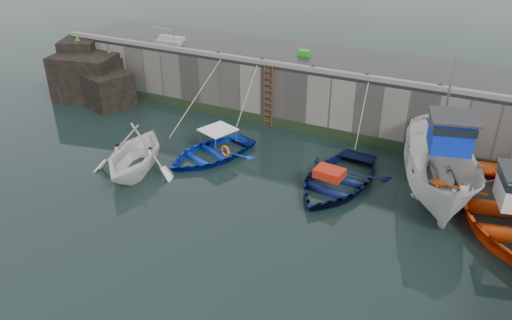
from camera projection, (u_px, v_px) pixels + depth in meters
The scene contains 22 objects.
ground at pixel (196, 241), 17.18m from camera, with size 120.00×120.00×0.00m, color black.
quay_back at pixel (323, 89), 26.32m from camera, with size 30.00×5.00×3.00m, color slate.
road_back at pixel (325, 59), 25.58m from camera, with size 30.00×5.00×0.16m, color black.
kerb_back at pixel (308, 69), 23.64m from camera, with size 30.00×0.30×0.20m, color slate.
algae_back at pixel (304, 128), 24.91m from camera, with size 30.00×0.08×0.50m, color black.
rock_outcrop at pixel (92, 76), 28.89m from camera, with size 5.85×4.24×3.41m.
ladder at pixel (268, 96), 25.03m from camera, with size 0.51×0.08×3.20m.
boat_near_white at pixel (136, 171), 21.57m from camera, with size 3.91×4.53×2.39m, color silver.
boat_near_white_rope at pixel (196, 130), 25.29m from camera, with size 0.04×5.16×3.10m, color tan, non-canonical shape.
boat_near_blue at pixel (210, 157), 22.69m from camera, with size 3.20×4.48×0.93m, color #0B2DB3.
boat_near_blue_rope at pixel (246, 129), 25.42m from camera, with size 0.04×3.23×3.10m, color tan, non-canonical shape.
boat_near_navy at pixel (336, 185), 20.49m from camera, with size 3.74×5.23×1.08m, color #09123E.
boat_near_navy_rope at pixel (359, 152), 23.14m from camera, with size 0.04×3.13×3.10m, color tan, non-canonical shape.
boat_far_white at pixel (440, 170), 19.24m from camera, with size 4.39×7.54×5.74m.
boat_far_orange at pixel (510, 211), 17.95m from camera, with size 6.80×8.31×4.51m.
fish_crate at pixel (304, 53), 25.84m from camera, with size 0.58×0.38×0.28m, color #27991B.
railing at pixel (170, 40), 27.93m from camera, with size 1.60×1.05×1.00m.
bollard_a at pixel (219, 54), 25.68m from camera, with size 0.18×0.18×0.28m, color #3F1E0F.
bollard_b at pixel (262, 60), 24.69m from camera, with size 0.18×0.18×0.28m, color #3F1E0F.
bollard_c at pixel (313, 68), 23.62m from camera, with size 0.18×0.18×0.28m, color #3F1E0F.
bollard_d at pixel (367, 76), 22.59m from camera, with size 0.18×0.18×0.28m, color #3F1E0F.
bollard_e at pixel (440, 86), 21.32m from camera, with size 0.18×0.18×0.28m, color #3F1E0F.
Camera 1 is at (8.06, -11.43, 10.57)m, focal length 35.00 mm.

